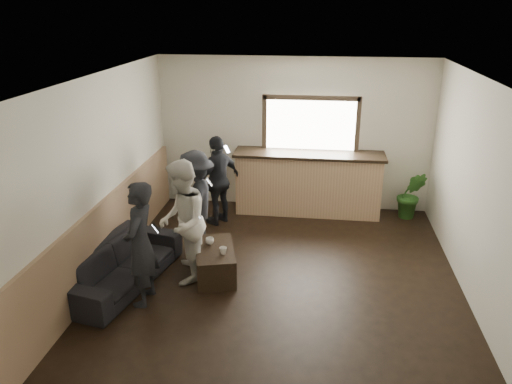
# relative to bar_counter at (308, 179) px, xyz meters

# --- Properties ---
(ground) EXTENTS (5.00, 6.00, 0.01)m
(ground) POSITION_rel_bar_counter_xyz_m (-0.30, -2.70, -0.64)
(ground) COLOR black
(room_shell) EXTENTS (5.01, 6.01, 2.80)m
(room_shell) POSITION_rel_bar_counter_xyz_m (-1.04, -2.70, 0.83)
(room_shell) COLOR silver
(room_shell) RESTS_ON ground
(bar_counter) EXTENTS (2.70, 0.68, 2.13)m
(bar_counter) POSITION_rel_bar_counter_xyz_m (0.00, 0.00, 0.00)
(bar_counter) COLOR tan
(bar_counter) RESTS_ON ground
(sofa) EXTENTS (1.20, 2.15, 0.59)m
(sofa) POSITION_rel_bar_counter_xyz_m (-2.45, -2.90, -0.34)
(sofa) COLOR black
(sofa) RESTS_ON ground
(coffee_table) EXTENTS (0.76, 1.06, 0.42)m
(coffee_table) POSITION_rel_bar_counter_xyz_m (-1.22, -2.51, -0.43)
(coffee_table) COLOR black
(coffee_table) RESTS_ON ground
(cup_a) EXTENTS (0.15, 0.15, 0.09)m
(cup_a) POSITION_rel_bar_counter_xyz_m (-1.32, -2.39, -0.17)
(cup_a) COLOR silver
(cup_a) RESTS_ON coffee_table
(cup_b) EXTENTS (0.11, 0.11, 0.10)m
(cup_b) POSITION_rel_bar_counter_xyz_m (-1.07, -2.66, -0.17)
(cup_b) COLOR silver
(cup_b) RESTS_ON coffee_table
(potted_plant) EXTENTS (0.52, 0.44, 0.89)m
(potted_plant) POSITION_rel_bar_counter_xyz_m (1.85, -0.05, -0.20)
(potted_plant) COLOR #2D6623
(potted_plant) RESTS_ON ground
(person_a) EXTENTS (0.47, 0.61, 1.65)m
(person_a) POSITION_rel_bar_counter_xyz_m (-2.00, -3.29, 0.18)
(person_a) COLOR black
(person_a) RESTS_ON ground
(person_b) EXTENTS (0.79, 0.94, 1.74)m
(person_b) POSITION_rel_bar_counter_xyz_m (-1.64, -2.66, 0.23)
(person_b) COLOR beige
(person_b) RESTS_ON ground
(person_c) EXTENTS (0.66, 1.08, 1.61)m
(person_c) POSITION_rel_bar_counter_xyz_m (-1.67, -1.76, 0.17)
(person_c) COLOR black
(person_c) RESTS_ON ground
(person_d) EXTENTS (0.84, 0.98, 1.58)m
(person_d) POSITION_rel_bar_counter_xyz_m (-1.53, -0.69, 0.15)
(person_d) COLOR black
(person_d) RESTS_ON ground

